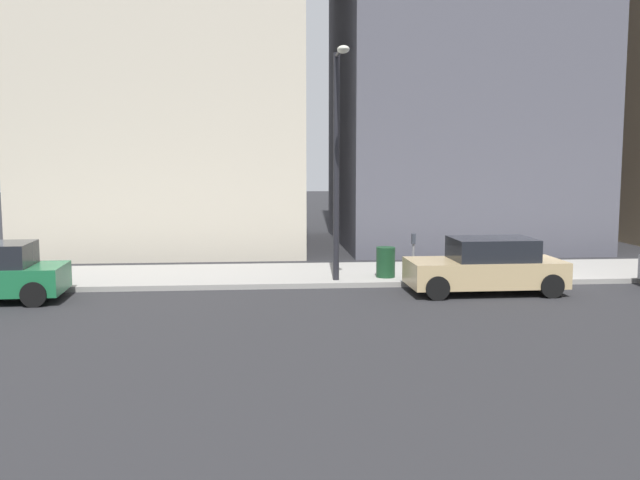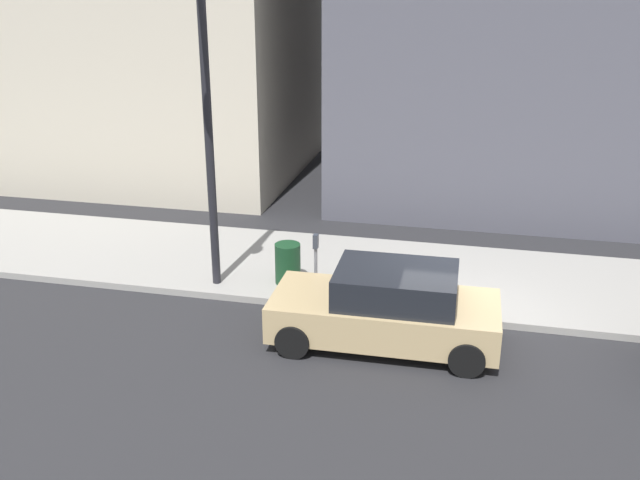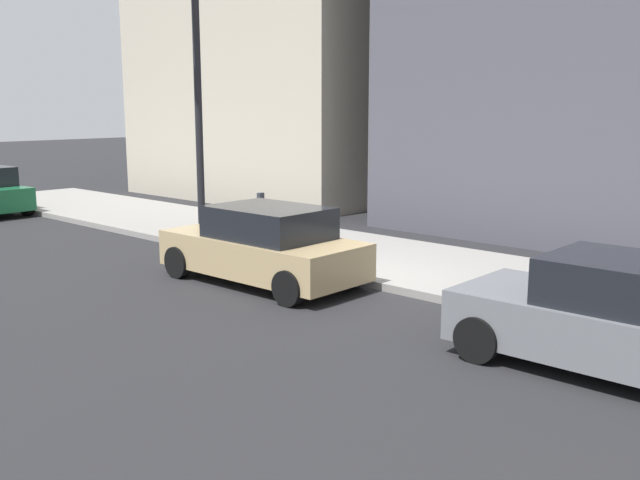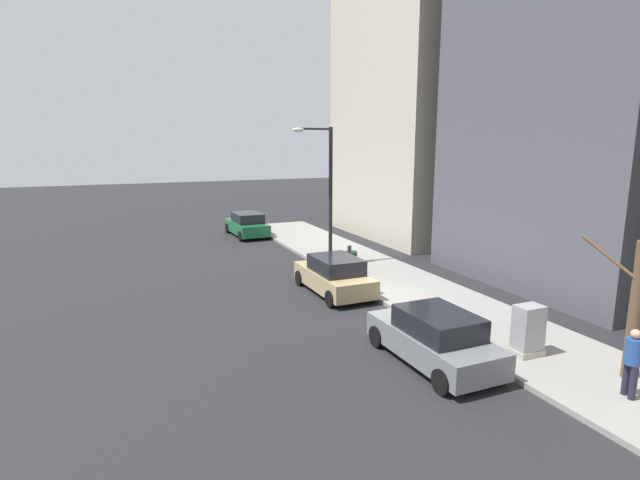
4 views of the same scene
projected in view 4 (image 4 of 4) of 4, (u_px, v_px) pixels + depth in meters
ground_plane at (373, 299)px, 19.26m from camera, size 120.00×120.00×0.00m
sidewalk at (417, 292)px, 20.01m from camera, size 4.00×36.00×0.15m
parked_car_grey at (434, 338)px, 13.60m from camera, size 1.97×4.22×1.52m
parked_car_tan at (334, 276)px, 19.89m from camera, size 1.97×4.22×1.52m
parked_car_green at (247, 225)px, 31.92m from camera, size 2.05×4.26×1.52m
parking_meter at (349, 257)px, 21.97m from camera, size 0.14×0.10×1.35m
utility_box at (528, 331)px, 13.80m from camera, size 0.83×0.61×1.43m
streetlamp at (325, 184)px, 23.36m from camera, size 1.97×0.32×6.50m
bare_tree at (636, 305)px, 12.22m from camera, size 1.53×2.70×4.10m
trash_bin at (351, 261)px, 22.88m from camera, size 0.56×0.56×0.90m
pedestrian_near_meter at (632, 359)px, 11.46m from camera, size 0.36×0.39×1.66m
office_tower_right at (441, 79)px, 31.47m from camera, size 10.55×10.55×19.74m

